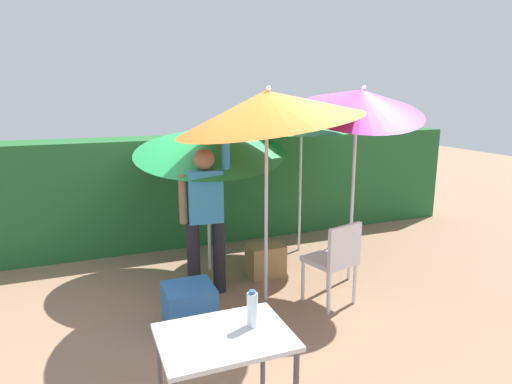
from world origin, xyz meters
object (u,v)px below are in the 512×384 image
Objects in this scene: umbrella_orange at (302,122)px; umbrella_yellow at (360,101)px; chair_plastic at (335,258)px; cooler_box at (189,307)px; umbrella_navy at (268,108)px; folding_table at (225,348)px; person_vendor at (205,211)px; bottle_water at (252,309)px; crate_cardboard at (266,260)px; umbrella_rainbow at (210,140)px.

umbrella_yellow is at bearing -83.32° from umbrella_orange.
chair_plastic is 1.97× the size of cooler_box.
umbrella_navy is at bearing -173.78° from umbrella_yellow.
umbrella_yellow is at bearing 10.98° from cooler_box.
person_vendor is at bearing 77.79° from folding_table.
cooler_box is at bearing 94.07° from bottle_water.
umbrella_navy is 9.71× the size of bottle_water.
umbrella_navy is 2.18m from bottle_water.
person_vendor is (-1.69, 0.28, -1.14)m from umbrella_yellow.
umbrella_orange is 4.64× the size of crate_cardboard.
umbrella_navy reaches higher than umbrella_orange.
umbrella_navy reaches higher than person_vendor.
crate_cardboard is at bearing -39.54° from umbrella_rainbow.
umbrella_rainbow is 1.15m from umbrella_navy.
person_vendor is 4.45× the size of crate_cardboard.
umbrella_orange is 0.80× the size of umbrella_yellow.
crate_cardboard is at bearing 111.74° from chair_plastic.
person_vendor is (-1.56, -0.84, -0.85)m from umbrella_orange.
person_vendor is (-0.24, -0.64, -0.69)m from umbrella_rainbow.
umbrella_yellow is 1.71m from chair_plastic.
folding_table is at bearing -118.31° from crate_cardboard.
umbrella_navy is 1.94m from crate_cardboard.
person_vendor is 7.83× the size of bottle_water.
folding_table is at bearing -124.37° from umbrella_orange.
umbrella_navy reaches higher than cooler_box.
folding_table is (-0.99, -1.70, -1.38)m from umbrella_navy.
umbrella_orange is (1.32, 0.20, 0.16)m from umbrella_rainbow.
chair_plastic is at bearing -56.56° from umbrella_rainbow.
umbrella_yellow reaches higher than chair_plastic.
bottle_water is (-1.41, -1.32, 0.34)m from chair_plastic.
umbrella_rainbow is at bearing 147.65° from umbrella_yellow.
chair_plastic is at bearing -29.03° from umbrella_navy.
folding_table is at bearing -93.90° from cooler_box.
folding_table is (-2.14, -1.82, -1.43)m from umbrella_yellow.
crate_cardboard is (0.54, -0.45, -1.43)m from umbrella_rainbow.
umbrella_orange is 2.07m from chair_plastic.
person_vendor is 1.05m from cooler_box.
umbrella_navy is 5.16× the size of cooler_box.
bottle_water is (-0.26, -2.06, -0.09)m from person_vendor.
umbrella_rainbow is at bearing 75.74° from folding_table.
folding_table is 0.28m from bottle_water.
cooler_box is 1.43m from crate_cardboard.
umbrella_yellow reaches higher than umbrella_navy.
person_vendor is 1.09m from crate_cardboard.
cooler_box is (-0.60, -1.31, -1.41)m from umbrella_rainbow.
chair_plastic is at bearing 42.97° from bottle_water.
umbrella_navy reaches higher than bottle_water.
person_vendor is at bearing -110.73° from umbrella_rainbow.
umbrella_rainbow reaches higher than person_vendor.
umbrella_yellow is (1.45, -0.92, 0.45)m from umbrella_rainbow.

